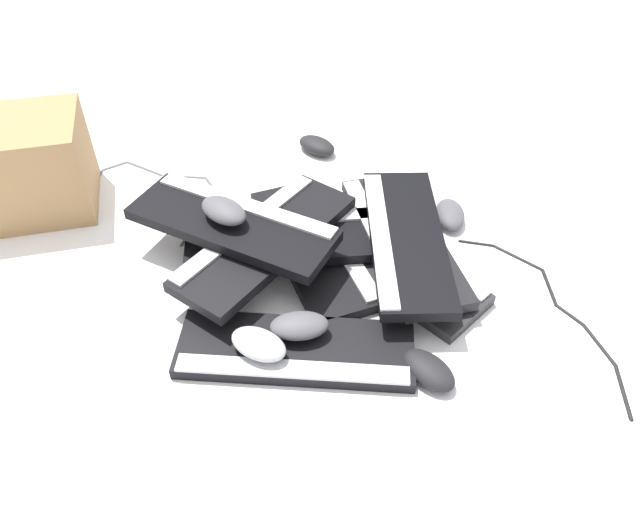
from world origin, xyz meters
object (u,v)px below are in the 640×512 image
keyboard_4 (402,239)px  mouse_4 (224,210)px  keyboard_6 (405,240)px  mouse_0 (429,370)px  keyboard_3 (289,239)px  cardboard_box (31,166)px  keyboard_7 (232,224)px  mouse_1 (317,146)px  mouse_3 (259,344)px  keyboard_5 (265,241)px  keyboard_2 (295,351)px  mouse_2 (450,214)px  mouse_6 (167,188)px  mouse_5 (299,326)px  keyboard_0 (389,264)px  keyboard_1 (313,246)px

keyboard_4 → mouse_4: size_ratio=4.22×
keyboard_6 → mouse_0: 0.30m
keyboard_3 → cardboard_box: cardboard_box is taller
mouse_0 → mouse_4: mouse_4 is taller
keyboard_6 → mouse_0: bearing=-85.0°
keyboard_7 → mouse_1: keyboard_7 is taller
keyboard_7 → mouse_3: size_ratio=4.20×
keyboard_5 → keyboard_3: bearing=41.3°
keyboard_3 → mouse_1: size_ratio=4.14×
keyboard_4 → mouse_1: keyboard_4 is taller
keyboard_6 → cardboard_box: bearing=167.4°
keyboard_4 → cardboard_box: size_ratio=1.84×
keyboard_2 → mouse_2: size_ratio=4.06×
keyboard_4 → mouse_1: bearing=116.2°
keyboard_7 → mouse_1: 0.47m
keyboard_3 → keyboard_6: size_ratio=1.02×
keyboard_6 → mouse_2: 0.20m
keyboard_7 → mouse_6: keyboard_7 is taller
keyboard_6 → keyboard_7: (-0.36, 0.01, 0.03)m
mouse_5 → keyboard_6: bearing=-140.3°
keyboard_3 → mouse_5: mouse_5 is taller
mouse_0 → mouse_3: bearing=-138.2°
keyboard_2 → mouse_2: 0.53m
keyboard_0 → keyboard_4: size_ratio=0.91×
keyboard_0 → mouse_6: bearing=154.7°
keyboard_5 → mouse_1: bearing=78.2°
keyboard_5 → mouse_2: size_ratio=4.07×
keyboard_3 → keyboard_5: 0.07m
mouse_0 → mouse_5: (-0.24, 0.07, 0.03)m
keyboard_2 → keyboard_7: size_ratio=0.97×
mouse_0 → mouse_6: bearing=-175.5°
keyboard_0 → cardboard_box: (-0.82, 0.20, 0.10)m
keyboard_2 → keyboard_5: size_ratio=1.00×
keyboard_6 → cardboard_box: (-0.85, 0.19, 0.04)m
keyboard_5 → keyboard_6: size_ratio=1.00×
keyboard_7 → mouse_0: bearing=-37.7°
keyboard_2 → mouse_3: mouse_3 is taller
mouse_4 → keyboard_2: bearing=160.4°
keyboard_4 → mouse_6: bearing=159.9°
keyboard_2 → keyboard_3: keyboard_3 is taller
mouse_4 → keyboard_4: bearing=-136.8°
mouse_1 → mouse_6: bearing=-112.3°
mouse_4 → mouse_5: (0.16, -0.23, -0.09)m
keyboard_0 → keyboard_1: same height
keyboard_2 → keyboard_7: keyboard_7 is taller
keyboard_0 → keyboard_6: bearing=19.0°
keyboard_1 → keyboard_2: (-0.02, -0.29, 0.00)m
mouse_1 → mouse_6: 0.41m
keyboard_5 → mouse_5: 0.23m
keyboard_6 → mouse_4: (-0.37, 0.01, 0.07)m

